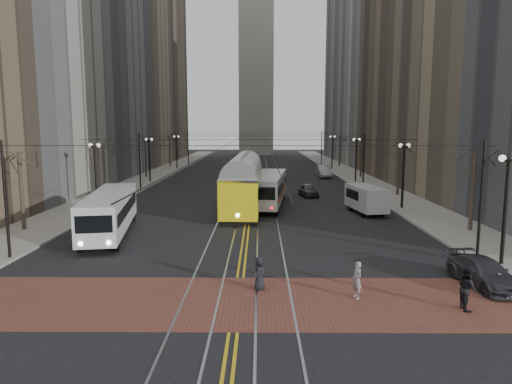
{
  "coord_description": "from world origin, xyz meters",
  "views": [
    {
      "loc": [
        0.94,
        -22.38,
        7.26
      ],
      "look_at": [
        0.7,
        7.69,
        3.0
      ],
      "focal_mm": 32.0,
      "sensor_mm": 36.0,
      "label": 1
    }
  ],
  "objects_px": {
    "streetcar": "(244,188)",
    "pedestrian_c": "(467,288)",
    "rear_bus": "(269,190)",
    "cargo_van": "(366,200)",
    "sedan_grey": "(308,190)",
    "sedan_parked": "(484,272)",
    "transit_bus": "(110,214)",
    "pedestrian_b": "(357,280)",
    "clock_tower": "(256,17)",
    "pedestrian_a": "(260,273)",
    "sedan_silver": "(324,172)"
  },
  "relations": [
    {
      "from": "sedan_silver",
      "to": "pedestrian_b",
      "type": "bearing_deg",
      "value": -96.67
    },
    {
      "from": "streetcar",
      "to": "cargo_van",
      "type": "xyz_separation_m",
      "value": [
        10.5,
        -2.32,
        -0.71
      ]
    },
    {
      "from": "sedan_silver",
      "to": "sedan_parked",
      "type": "distance_m",
      "value": 46.39
    },
    {
      "from": "sedan_grey",
      "to": "pedestrian_c",
      "type": "xyz_separation_m",
      "value": [
        3.16,
        -30.54,
        0.23
      ]
    },
    {
      "from": "sedan_grey",
      "to": "pedestrian_a",
      "type": "bearing_deg",
      "value": -109.86
    },
    {
      "from": "cargo_van",
      "to": "pedestrian_b",
      "type": "height_order",
      "value": "cargo_van"
    },
    {
      "from": "cargo_van",
      "to": "pedestrian_c",
      "type": "distance_m",
      "value": 20.79
    },
    {
      "from": "rear_bus",
      "to": "pedestrian_b",
      "type": "height_order",
      "value": "rear_bus"
    },
    {
      "from": "sedan_silver",
      "to": "sedan_parked",
      "type": "bearing_deg",
      "value": -89.26
    },
    {
      "from": "transit_bus",
      "to": "sedan_silver",
      "type": "xyz_separation_m",
      "value": [
        19.68,
        36.3,
        -0.56
      ]
    },
    {
      "from": "streetcar",
      "to": "pedestrian_c",
      "type": "height_order",
      "value": "streetcar"
    },
    {
      "from": "transit_bus",
      "to": "pedestrian_b",
      "type": "height_order",
      "value": "transit_bus"
    },
    {
      "from": "sedan_silver",
      "to": "cargo_van",
      "type": "bearing_deg",
      "value": -91.19
    },
    {
      "from": "transit_bus",
      "to": "pedestrian_c",
      "type": "relative_size",
      "value": 6.43
    },
    {
      "from": "sedan_grey",
      "to": "sedan_silver",
      "type": "relative_size",
      "value": 0.75
    },
    {
      "from": "transit_bus",
      "to": "pedestrian_b",
      "type": "distance_m",
      "value": 18.55
    },
    {
      "from": "sedan_parked",
      "to": "pedestrian_b",
      "type": "bearing_deg",
      "value": -172.64
    },
    {
      "from": "transit_bus",
      "to": "pedestrian_b",
      "type": "xyz_separation_m",
      "value": [
        14.37,
        -11.72,
        -0.61
      ]
    },
    {
      "from": "clock_tower",
      "to": "sedan_grey",
      "type": "relative_size",
      "value": 16.94
    },
    {
      "from": "streetcar",
      "to": "sedan_grey",
      "type": "xyz_separation_m",
      "value": [
        6.6,
        7.44,
        -1.2
      ]
    },
    {
      "from": "sedan_grey",
      "to": "sedan_parked",
      "type": "bearing_deg",
      "value": -88.93
    },
    {
      "from": "pedestrian_b",
      "to": "pedestrian_c",
      "type": "bearing_deg",
      "value": 59.69
    },
    {
      "from": "pedestrian_a",
      "to": "cargo_van",
      "type": "bearing_deg",
      "value": -10.3
    },
    {
      "from": "transit_bus",
      "to": "pedestrian_a",
      "type": "bearing_deg",
      "value": -55.84
    },
    {
      "from": "sedan_silver",
      "to": "pedestrian_c",
      "type": "relative_size",
      "value": 2.94
    },
    {
      "from": "pedestrian_b",
      "to": "rear_bus",
      "type": "bearing_deg",
      "value": 173.72
    },
    {
      "from": "rear_bus",
      "to": "pedestrian_b",
      "type": "bearing_deg",
      "value": -75.26
    },
    {
      "from": "sedan_silver",
      "to": "pedestrian_a",
      "type": "xyz_separation_m",
      "value": [
        -9.46,
        -47.0,
        -0.08
      ]
    },
    {
      "from": "streetcar",
      "to": "pedestrian_c",
      "type": "relative_size",
      "value": 8.94
    },
    {
      "from": "clock_tower",
      "to": "rear_bus",
      "type": "relative_size",
      "value": 5.76
    },
    {
      "from": "rear_bus",
      "to": "clock_tower",
      "type": "bearing_deg",
      "value": 97.9
    },
    {
      "from": "rear_bus",
      "to": "cargo_van",
      "type": "height_order",
      "value": "rear_bus"
    },
    {
      "from": "sedan_silver",
      "to": "pedestrian_b",
      "type": "xyz_separation_m",
      "value": [
        -5.31,
        -48.01,
        -0.05
      ]
    },
    {
      "from": "rear_bus",
      "to": "cargo_van",
      "type": "distance_m",
      "value": 8.98
    },
    {
      "from": "clock_tower",
      "to": "sedan_grey",
      "type": "xyz_separation_m",
      "value": [
        6.1,
        -76.28,
        -35.3
      ]
    },
    {
      "from": "sedan_grey",
      "to": "transit_bus",
      "type": "bearing_deg",
      "value": -140.63
    },
    {
      "from": "sedan_grey",
      "to": "pedestrian_c",
      "type": "relative_size",
      "value": 2.2
    },
    {
      "from": "transit_bus",
      "to": "cargo_van",
      "type": "height_order",
      "value": "transit_bus"
    },
    {
      "from": "sedan_parked",
      "to": "sedan_silver",
      "type": "bearing_deg",
      "value": 83.7
    },
    {
      "from": "transit_bus",
      "to": "sedan_silver",
      "type": "distance_m",
      "value": 41.29
    },
    {
      "from": "streetcar",
      "to": "cargo_van",
      "type": "height_order",
      "value": "streetcar"
    },
    {
      "from": "rear_bus",
      "to": "pedestrian_b",
      "type": "distance_m",
      "value": 23.48
    },
    {
      "from": "clock_tower",
      "to": "rear_bus",
      "type": "height_order",
      "value": "clock_tower"
    },
    {
      "from": "pedestrian_b",
      "to": "pedestrian_c",
      "type": "xyz_separation_m",
      "value": [
        4.16,
        -1.19,
        0.09
      ]
    },
    {
      "from": "pedestrian_a",
      "to": "pedestrian_b",
      "type": "relative_size",
      "value": 0.95
    },
    {
      "from": "sedan_grey",
      "to": "sedan_parked",
      "type": "xyz_separation_m",
      "value": [
        5.2,
        -27.72,
        -0.03
      ]
    },
    {
      "from": "transit_bus",
      "to": "pedestrian_a",
      "type": "relative_size",
      "value": 7.46
    },
    {
      "from": "sedan_silver",
      "to": "pedestrian_a",
      "type": "distance_m",
      "value": 47.94
    },
    {
      "from": "rear_bus",
      "to": "sedan_grey",
      "type": "bearing_deg",
      "value": 61.55
    },
    {
      "from": "rear_bus",
      "to": "cargo_van",
      "type": "xyz_separation_m",
      "value": [
        8.2,
        -3.64,
        -0.34
      ]
    }
  ]
}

